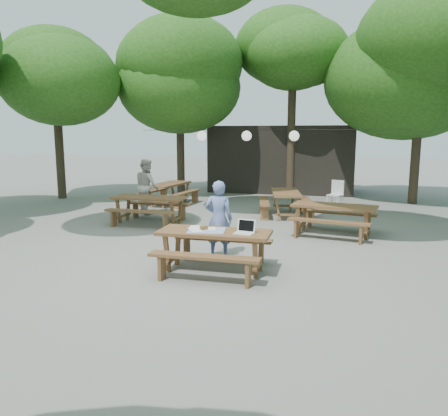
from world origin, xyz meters
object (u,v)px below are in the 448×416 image
Objects in this scene: picnic_table_nw at (149,210)px; plastic_chair at (335,199)px; woman at (219,219)px; second_person at (147,186)px; main_picnic_table at (214,251)px.

plastic_chair is at bearing 41.02° from picnic_table_nw.
picnic_table_nw is at bearing -115.79° from plastic_chair.
picnic_table_nw is 2.24× the size of plastic_chair.
second_person is (-3.43, 4.16, 0.09)m from woman.
second_person is at bearing -53.99° from woman.
main_picnic_table is at bearing -50.98° from picnic_table_nw.
woman is at bearing 100.57° from main_picnic_table.
picnic_table_nw is 1.30× the size of woman.
plastic_chair reaches higher than picnic_table_nw.
main_picnic_table is 0.99× the size of picnic_table_nw.
main_picnic_table is 1.16× the size of second_person.
second_person is at bearing -129.84° from plastic_chair.
plastic_chair is at bearing -108.75° from second_person.
plastic_chair is (2.08, 7.93, -0.13)m from main_picnic_table.
woman is at bearing -83.90° from plastic_chair.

